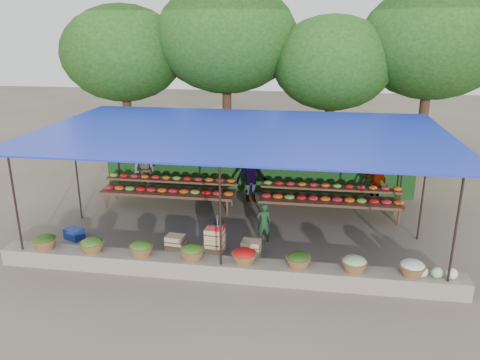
% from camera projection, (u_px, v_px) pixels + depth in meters
% --- Properties ---
extents(ground, '(60.00, 60.00, 0.00)m').
position_uv_depth(ground, '(241.00, 228.00, 13.25)').
color(ground, brown).
rests_on(ground, ground).
extents(stone_curb, '(10.60, 0.55, 0.40)m').
position_uv_depth(stone_curb, '(222.00, 269.00, 10.61)').
color(stone_curb, '#72675B').
rests_on(stone_curb, ground).
extents(stall_canopy, '(10.80, 6.60, 2.82)m').
position_uv_depth(stall_canopy, '(241.00, 135.00, 12.49)').
color(stall_canopy, black).
rests_on(stall_canopy, ground).
extents(produce_baskets, '(8.98, 0.58, 0.34)m').
position_uv_depth(produce_baskets, '(218.00, 254.00, 10.51)').
color(produce_baskets, brown).
rests_on(produce_baskets, stone_curb).
extents(netting_backdrop, '(10.60, 0.06, 2.50)m').
position_uv_depth(netting_backdrop, '(255.00, 157.00, 15.82)').
color(netting_backdrop, '#1E4719').
rests_on(netting_backdrop, ground).
extents(tree_row, '(16.51, 5.50, 7.12)m').
position_uv_depth(tree_row, '(279.00, 47.00, 17.43)').
color(tree_row, '#322112').
rests_on(tree_row, ground).
extents(fruit_table_left, '(4.21, 0.95, 0.93)m').
position_uv_depth(fruit_table_left, '(169.00, 188.00, 14.69)').
color(fruit_table_left, '#4B2B1E').
rests_on(fruit_table_left, ground).
extents(fruit_table_right, '(4.21, 0.95, 0.93)m').
position_uv_depth(fruit_table_right, '(330.00, 196.00, 13.97)').
color(fruit_table_right, '#4B2B1E').
rests_on(fruit_table_right, ground).
extents(crate_counter, '(2.38, 0.37, 0.77)m').
position_uv_depth(crate_counter, '(214.00, 246.00, 11.49)').
color(crate_counter, tan).
rests_on(crate_counter, ground).
extents(weighing_scale, '(0.35, 0.35, 0.37)m').
position_uv_depth(weighing_scale, '(218.00, 225.00, 11.30)').
color(weighing_scale, red).
rests_on(weighing_scale, crate_counter).
extents(vendor_seated, '(0.44, 0.34, 1.08)m').
position_uv_depth(vendor_seated, '(264.00, 223.00, 12.25)').
color(vendor_seated, '#1B3C22').
rests_on(vendor_seated, ground).
extents(customer_left, '(1.01, 0.91, 1.72)m').
position_uv_depth(customer_left, '(144.00, 170.00, 15.71)').
color(customer_left, slate).
rests_on(customer_left, ground).
extents(customer_mid, '(1.27, 1.00, 1.72)m').
position_uv_depth(customer_mid, '(251.00, 176.00, 15.02)').
color(customer_mid, slate).
rests_on(customer_mid, ground).
extents(customer_right, '(0.92, 0.79, 1.48)m').
position_uv_depth(customer_right, '(375.00, 185.00, 14.59)').
color(customer_right, slate).
rests_on(customer_right, ground).
extents(blue_crate_front, '(0.54, 0.47, 0.28)m').
position_uv_depth(blue_crate_front, '(44.00, 250.00, 11.64)').
color(blue_crate_front, navy).
rests_on(blue_crate_front, ground).
extents(blue_crate_back, '(0.57, 0.50, 0.29)m').
position_uv_depth(blue_crate_back, '(74.00, 234.00, 12.54)').
color(blue_crate_back, navy).
rests_on(blue_crate_back, ground).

